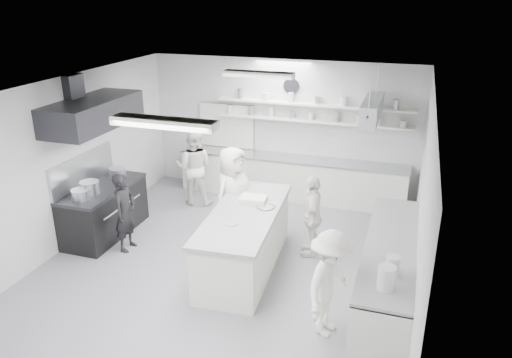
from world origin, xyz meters
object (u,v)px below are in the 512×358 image
(stove, at_px, (105,212))
(right_counter, at_px, (388,274))
(cook_stove, at_px, (125,212))
(cook_back, at_px, (194,167))
(prep_island, at_px, (245,241))
(back_counter, at_px, (291,178))

(stove, height_order, right_counter, right_counter)
(cook_stove, distance_m, cook_back, 2.27)
(prep_island, relative_size, cook_back, 1.57)
(cook_stove, bearing_deg, back_counter, -34.10)
(back_counter, distance_m, prep_island, 3.11)
(right_counter, bearing_deg, cook_back, 149.84)
(stove, distance_m, back_counter, 4.03)
(stove, distance_m, cook_stove, 0.85)
(right_counter, distance_m, cook_back, 4.92)
(back_counter, relative_size, cook_stove, 3.49)
(cook_stove, height_order, cook_back, cook_back)
(stove, bearing_deg, cook_stove, -28.21)
(back_counter, xyz_separation_m, prep_island, (0.01, -3.11, 0.02))
(stove, height_order, cook_back, cook_back)
(cook_stove, bearing_deg, stove, 62.24)
(stove, bearing_deg, right_counter, -6.52)
(back_counter, height_order, right_counter, right_counter)
(prep_island, distance_m, cook_back, 2.91)
(back_counter, height_order, cook_back, cook_back)
(cook_back, bearing_deg, right_counter, 138.40)
(stove, relative_size, right_counter, 0.55)
(cook_stove, xyz_separation_m, cook_back, (0.30, 2.25, 0.11))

